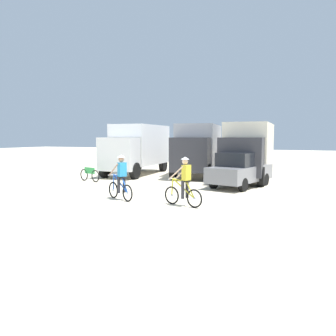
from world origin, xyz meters
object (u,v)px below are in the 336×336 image
object	(u,v)px
box_truck_grey_hauler	(198,147)
sedan_parked	(240,170)
cyclist_cowboy_hat	(184,183)
bicycle_spare	(90,174)
cyclist_orange_shirt	(121,179)
box_truck_avon_van	(138,147)
box_truck_cream_rv	(249,148)

from	to	relation	value
box_truck_grey_hauler	sedan_parked	bearing A→B (deg)	-49.72
cyclist_cowboy_hat	bicycle_spare	distance (m)	8.71
box_truck_grey_hauler	sedan_parked	distance (m)	5.81
cyclist_orange_shirt	sedan_parked	bearing A→B (deg)	56.70
box_truck_grey_hauler	box_truck_avon_van	bearing A→B (deg)	-165.68
box_truck_avon_van	sedan_parked	world-z (taller)	box_truck_avon_van
box_truck_avon_van	bicycle_spare	distance (m)	4.85
box_truck_avon_van	cyclist_cowboy_hat	world-z (taller)	box_truck_avon_van
box_truck_avon_van	sedan_parked	size ratio (longest dim) A/B	1.53
sedan_parked	cyclist_orange_shirt	bearing A→B (deg)	-123.30
box_truck_avon_van	box_truck_grey_hauler	xyz separation A→B (m)	(3.98, 1.02, 0.00)
sedan_parked	cyclist_cowboy_hat	world-z (taller)	cyclist_cowboy_hat
box_truck_grey_hauler	bicycle_spare	bearing A→B (deg)	-129.60
box_truck_grey_hauler	sedan_parked	size ratio (longest dim) A/B	1.56
cyclist_cowboy_hat	box_truck_cream_rv	bearing A→B (deg)	85.71
sedan_parked	cyclist_cowboy_hat	bearing A→B (deg)	-98.56
box_truck_grey_hauler	cyclist_orange_shirt	xyz separation A→B (m)	(0.08, -9.89, -1.03)
cyclist_cowboy_hat	cyclist_orange_shirt	bearing A→B (deg)	176.75
sedan_parked	cyclist_orange_shirt	xyz separation A→B (m)	(-3.62, -5.51, -0.04)
box_truck_avon_van	bicycle_spare	size ratio (longest dim) A/B	4.13
box_truck_grey_hauler	sedan_parked	xyz separation A→B (m)	(3.70, -4.37, -0.99)
box_truck_avon_van	box_truck_cream_rv	distance (m)	7.51
box_truck_cream_rv	cyclist_cowboy_hat	world-z (taller)	box_truck_cream_rv
sedan_parked	box_truck_grey_hauler	bearing A→B (deg)	130.28
cyclist_orange_shirt	bicycle_spare	distance (m)	6.39
box_truck_avon_van	bicycle_spare	bearing A→B (deg)	-97.99
box_truck_cream_rv	bicycle_spare	xyz separation A→B (m)	(-8.15, -4.52, -1.48)
cyclist_cowboy_hat	bicycle_spare	xyz separation A→B (m)	(-7.47, 4.45, -0.45)
box_truck_cream_rv	sedan_parked	size ratio (longest dim) A/B	1.52
sedan_parked	cyclist_cowboy_hat	size ratio (longest dim) A/B	2.47
cyclist_orange_shirt	bicycle_spare	xyz separation A→B (m)	(-4.71, 4.29, -0.45)
sedan_parked	cyclist_orange_shirt	distance (m)	6.60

